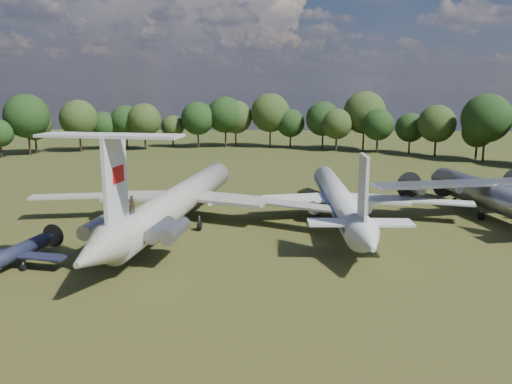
# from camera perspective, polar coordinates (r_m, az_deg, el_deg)

# --- Properties ---
(ground) EXTENTS (300.00, 300.00, 0.00)m
(ground) POSITION_cam_1_polar(r_m,az_deg,el_deg) (63.59, -7.88, -4.49)
(ground) COLOR #264015
(ground) RESTS_ON ground
(il62_airliner) EXTENTS (48.44, 59.42, 5.36)m
(il62_airliner) POSITION_cam_1_polar(r_m,az_deg,el_deg) (66.05, -8.63, -1.49)
(il62_airliner) COLOR #BBBBB6
(il62_airliner) RESTS_ON ground
(tu104_jet) EXTENTS (37.04, 48.57, 4.76)m
(tu104_jet) POSITION_cam_1_polar(r_m,az_deg,el_deg) (68.24, 9.40, -1.34)
(tu104_jet) COLOR silver
(tu104_jet) RESTS_ON ground
(an12_transport) EXTENTS (41.70, 44.67, 4.99)m
(an12_transport) POSITION_cam_1_polar(r_m,az_deg,el_deg) (76.42, 25.50, -0.84)
(an12_transport) COLOR #9FA1A7
(an12_transport) RESTS_ON ground
(small_prop_west) EXTENTS (13.65, 16.94, 2.23)m
(small_prop_west) POSITION_cam_1_polar(r_m,az_deg,el_deg) (55.82, -26.08, -6.78)
(small_prop_west) COLOR #161D31
(small_prop_west) RESTS_ON ground
(person_on_il62) EXTENTS (0.75, 0.56, 1.86)m
(person_on_il62) POSITION_cam_1_polar(r_m,az_deg,el_deg) (51.62, -14.01, -1.38)
(person_on_il62) COLOR #8F6349
(person_on_il62) RESTS_ON il62_airliner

